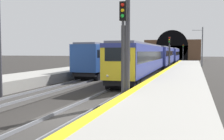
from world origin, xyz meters
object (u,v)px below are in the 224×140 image
Objects in this scene: train_main_approaching at (163,56)px; railway_signal_far at (183,51)px; railway_signal_near at (123,44)px; catenary_mast_near at (202,47)px; overhead_signal_gantry at (58,7)px; train_adjacent_platform at (130,56)px; railway_signal_mid at (169,50)px.

railway_signal_far reaches higher than train_main_approaching.
railway_signal_near is 0.75× the size of catenary_mast_near.
railway_signal_far is 36.00m from catenary_mast_near.
catenary_mast_near is (41.49, -5.08, 0.49)m from railway_signal_near.
catenary_mast_near is at bearing -13.06° from overhead_signal_gantry.
train_main_approaching is 9.39m from catenary_mast_near.
train_adjacent_platform is (-3.90, 5.18, 0.08)m from train_main_approaching.
catenary_mast_near is at bearing -49.59° from train_adjacent_platform.
railway_signal_far is at bearing -3.28° from overhead_signal_gantry.
railway_signal_mid is (-6.94, -1.79, 1.02)m from train_main_approaching.
train_adjacent_platform is 15.79m from catenary_mast_near.
railway_signal_mid is 28.16m from overhead_signal_gantry.
train_adjacent_platform is at bearing -167.50° from railway_signal_near.
overhead_signal_gantry is 1.18× the size of catenary_mast_near.
railway_signal_mid is (-3.04, -6.97, 0.94)m from train_adjacent_platform.
railway_signal_near is at bearing -166.93° from train_adjacent_platform.
train_main_approaching is 6.48m from train_adjacent_platform.
train_main_approaching is at bearing 131.85° from catenary_mast_near.
railway_signal_mid is at bearing -8.99° from overhead_signal_gantry.
train_main_approaching is 34.91m from overhead_signal_gantry.
railway_signal_near reaches higher than railway_signal_mid.
overhead_signal_gantry reaches higher than train_main_approaching.
railway_signal_mid reaches higher than train_adjacent_platform.
catenary_mast_near is at bearing 130.83° from train_main_approaching.
catenary_mast_near is (-35.64, -5.08, 0.73)m from railway_signal_far.
train_adjacent_platform is at bearing -8.67° from railway_signal_far.
railway_signal_near is 41.80m from catenary_mast_near.
railway_signal_near is at bearing 1.89° from train_main_approaching.
railway_signal_near is 5.03m from overhead_signal_gantry.
catenary_mast_near is (6.16, -6.87, 1.77)m from train_main_approaching.
train_main_approaching is at bearing -4.28° from overhead_signal_gantry.
train_main_approaching is at bearing -52.44° from train_adjacent_platform.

